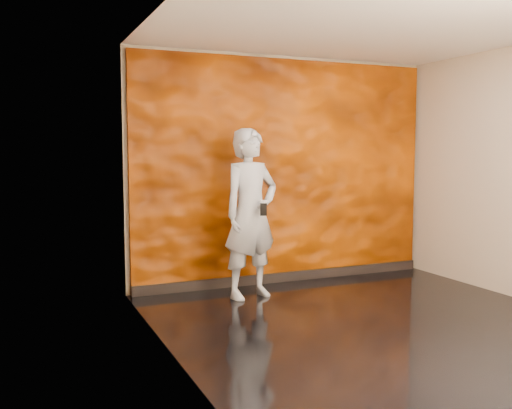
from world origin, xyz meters
name	(u,v)px	position (x,y,z in m)	size (l,w,h in m)	color
room	(379,177)	(0.00, 0.00, 1.40)	(4.02, 4.02, 2.81)	black
feature_wall	(286,172)	(0.00, 1.96, 1.38)	(3.90, 0.06, 2.75)	#DA5700
baseboard	(287,277)	(0.00, 1.92, 0.06)	(3.90, 0.04, 0.12)	black
man	(251,214)	(-0.71, 1.40, 0.94)	(0.69, 0.45, 1.89)	#8E929C
phone	(264,210)	(-0.66, 1.16, 1.01)	(0.07, 0.01, 0.13)	black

